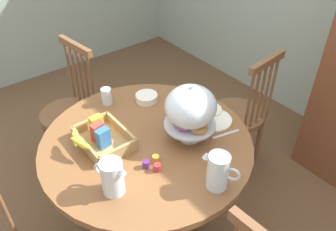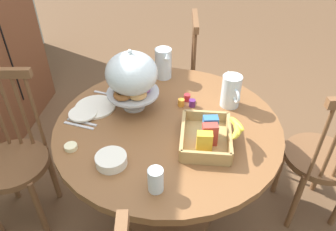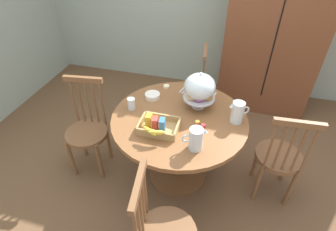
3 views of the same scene
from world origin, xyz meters
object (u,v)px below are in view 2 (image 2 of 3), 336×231
milk_pitcher (163,64)px  china_plate_large (95,107)px  orange_juice_pitcher (231,92)px  butter_dish (71,147)px  dining_table (168,154)px  cereal_basket (210,136)px  windsor_chair_near_window (321,160)px  windsor_chair_by_cabinet (175,82)px  pastry_stand_with_dome (132,76)px  drinking_glass (156,180)px  cereal_bowl (111,160)px  windsor_chair_facing_door (14,161)px  china_plate_small (83,113)px

milk_pitcher → china_plate_large: bearing=137.7°
china_plate_large → orange_juice_pitcher: bearing=-82.4°
orange_juice_pitcher → butter_dish: 0.87m
dining_table → cereal_basket: 0.36m
windsor_chair_near_window → windsor_chair_by_cabinet: bearing=49.4°
windsor_chair_by_cabinet → pastry_stand_with_dome: 0.91m
china_plate_large → drinking_glass: size_ratio=2.00×
cereal_basket → butter_dish: 0.65m
cereal_bowl → pastry_stand_with_dome: bearing=-2.8°
pastry_stand_with_dome → cereal_basket: bearing=-122.1°
cereal_basket → dining_table: bearing=58.1°
pastry_stand_with_dome → china_plate_large: (-0.03, 0.21, -0.19)m
windsor_chair_near_window → butter_dish: size_ratio=16.25×
milk_pitcher → butter_dish: bearing=152.9°
windsor_chair_facing_door → china_plate_large: 0.58m
china_plate_small → drinking_glass: drinking_glass is taller
china_plate_large → cereal_basket: bearing=-110.3°
china_plate_small → dining_table: bearing=-92.6°
orange_juice_pitcher → cereal_bowl: size_ratio=1.31×
cereal_basket → orange_juice_pitcher: bearing=-18.9°
pastry_stand_with_dome → milk_pitcher: 0.38m
milk_pitcher → drinking_glass: milk_pitcher is taller
pastry_stand_with_dome → china_plate_small: size_ratio=2.29×
china_plate_large → milk_pitcher: bearing=-42.3°
windsor_chair_facing_door → orange_juice_pitcher: 1.29m
cereal_basket → cereal_bowl: (-0.18, 0.43, -0.02)m
windsor_chair_near_window → drinking_glass: (-0.54, 0.88, 0.34)m
dining_table → windsor_chair_facing_door: 0.88m
drinking_glass → butter_dish: drinking_glass is taller
cereal_basket → windsor_chair_facing_door: bearing=86.8°
milk_pitcher → butter_dish: size_ratio=3.16×
cereal_bowl → windsor_chair_facing_door: bearing=69.9°
windsor_chair_by_cabinet → butter_dish: size_ratio=16.25×
windsor_chair_by_cabinet → orange_juice_pitcher: windsor_chair_by_cabinet is taller
milk_pitcher → windsor_chair_near_window: bearing=-110.8°
windsor_chair_near_window → windsor_chair_facing_door: same height
windsor_chair_facing_door → milk_pitcher: size_ratio=5.14×
milk_pitcher → china_plate_small: (-0.45, 0.38, -0.07)m
china_plate_small → windsor_chair_by_cabinet: bearing=-26.2°
cereal_basket → cereal_bowl: cereal_basket is taller
orange_juice_pitcher → pastry_stand_with_dome: bearing=97.6°
orange_juice_pitcher → china_plate_large: 0.74m
milk_pitcher → butter_dish: milk_pitcher is taller
dining_table → windsor_chair_near_window: size_ratio=1.19×
orange_juice_pitcher → cereal_basket: orange_juice_pitcher is taller
cereal_basket → china_plate_large: size_ratio=1.44×
dining_table → china_plate_large: size_ratio=5.29×
cereal_basket → butter_dish: size_ratio=5.27×
windsor_chair_near_window → drinking_glass: windsor_chair_near_window is taller
pastry_stand_with_dome → drinking_glass: 0.61m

